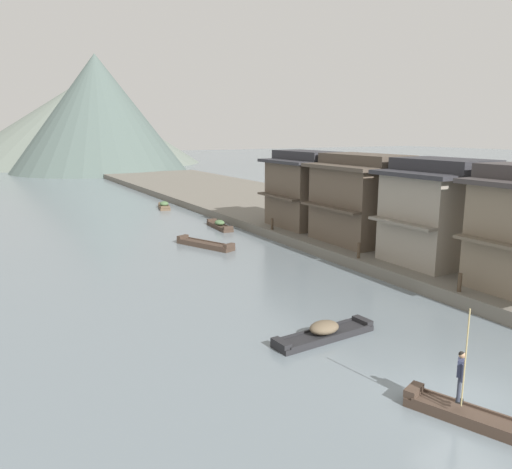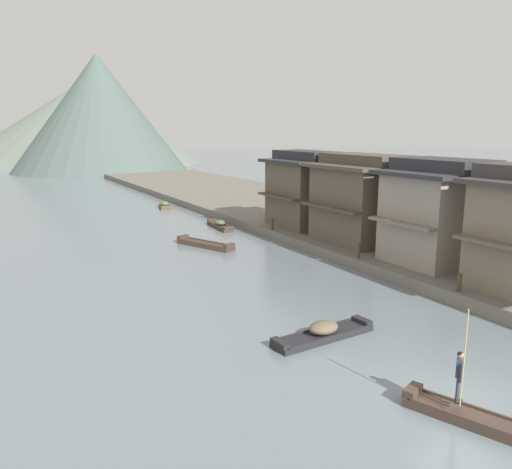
{
  "view_description": "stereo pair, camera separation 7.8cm",
  "coord_description": "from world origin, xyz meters",
  "px_view_note": "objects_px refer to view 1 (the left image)",
  "views": [
    {
      "loc": [
        -12.98,
        -9.55,
        8.46
      ],
      "look_at": [
        2.08,
        17.66,
        1.97
      ],
      "focal_mm": 35.01,
      "sensor_mm": 36.0,
      "label": 1
    },
    {
      "loc": [
        -12.91,
        -9.59,
        8.46
      ],
      "look_at": [
        2.08,
        17.66,
        1.97
      ],
      "focal_mm": 35.01,
      "sensor_mm": 36.0,
      "label": 2
    }
  ],
  "objects_px": {
    "boat_foreground_poled": "(491,424)",
    "house_waterfront_tall": "(363,199)",
    "house_waterfront_second": "(440,212)",
    "boat_moored_third": "(220,225)",
    "boat_moored_nearest": "(164,206)",
    "boat_moored_second": "(205,244)",
    "boat_moored_far": "(324,333)",
    "mooring_post_dock_near": "(460,282)",
    "house_waterfront_narrow": "(305,189)",
    "mooring_post_dock_far": "(272,224)",
    "mooring_post_dock_mid": "(359,250)",
    "boatman_person": "(461,371)"
  },
  "relations": [
    {
      "from": "boat_moored_third",
      "to": "boat_moored_far",
      "type": "distance_m",
      "value": 24.66
    },
    {
      "from": "boat_moored_nearest",
      "to": "mooring_post_dock_mid",
      "type": "distance_m",
      "value": 29.89
    },
    {
      "from": "boat_moored_far",
      "to": "house_waterfront_second",
      "type": "xyz_separation_m",
      "value": [
        11.89,
        4.7,
        3.48
      ]
    },
    {
      "from": "boat_moored_nearest",
      "to": "boat_moored_third",
      "type": "distance_m",
      "value": 13.45
    },
    {
      "from": "house_waterfront_tall",
      "to": "mooring_post_dock_mid",
      "type": "xyz_separation_m",
      "value": [
        -3.56,
        -3.84,
        -2.52
      ]
    },
    {
      "from": "house_waterfront_tall",
      "to": "mooring_post_dock_near",
      "type": "height_order",
      "value": "house_waterfront_tall"
    },
    {
      "from": "boat_foreground_poled",
      "to": "boat_moored_second",
      "type": "xyz_separation_m",
      "value": [
        1.93,
        25.34,
        0.01
      ]
    },
    {
      "from": "boat_foreground_poled",
      "to": "house_waterfront_tall",
      "type": "xyz_separation_m",
      "value": [
        11.38,
        18.9,
        3.55
      ]
    },
    {
      "from": "boat_moored_far",
      "to": "boat_moored_second",
      "type": "bearing_deg",
      "value": 82.66
    },
    {
      "from": "boat_foreground_poled",
      "to": "mooring_post_dock_near",
      "type": "xyz_separation_m",
      "value": [
        7.82,
        7.59,
        1.01
      ]
    },
    {
      "from": "boat_moored_second",
      "to": "house_waterfront_second",
      "type": "xyz_separation_m",
      "value": [
        9.6,
        -13.09,
        3.55
      ]
    },
    {
      "from": "boat_moored_nearest",
      "to": "house_waterfront_second",
      "type": "xyz_separation_m",
      "value": [
        6.15,
        -32.59,
        3.44
      ]
    },
    {
      "from": "boat_moored_second",
      "to": "boat_moored_third",
      "type": "xyz_separation_m",
      "value": [
        4.0,
        6.06,
        0.07
      ]
    },
    {
      "from": "house_waterfront_narrow",
      "to": "mooring_post_dock_far",
      "type": "distance_m",
      "value": 4.12
    },
    {
      "from": "boat_moored_far",
      "to": "mooring_post_dock_far",
      "type": "relative_size",
      "value": 5.3
    },
    {
      "from": "boat_moored_nearest",
      "to": "boat_moored_second",
      "type": "bearing_deg",
      "value": -100.04
    },
    {
      "from": "mooring_post_dock_near",
      "to": "mooring_post_dock_far",
      "type": "height_order",
      "value": "mooring_post_dock_near"
    },
    {
      "from": "house_waterfront_second",
      "to": "boat_moored_third",
      "type": "bearing_deg",
      "value": 106.31
    },
    {
      "from": "mooring_post_dock_near",
      "to": "boat_moored_far",
      "type": "bearing_deg",
      "value": -179.79
    },
    {
      "from": "mooring_post_dock_far",
      "to": "house_waterfront_narrow",
      "type": "bearing_deg",
      "value": 2.28
    },
    {
      "from": "house_waterfront_narrow",
      "to": "house_waterfront_second",
      "type": "bearing_deg",
      "value": -87.95
    },
    {
      "from": "boat_moored_nearest",
      "to": "boat_moored_far",
      "type": "distance_m",
      "value": 37.72
    },
    {
      "from": "boat_moored_far",
      "to": "mooring_post_dock_near",
      "type": "height_order",
      "value": "mooring_post_dock_near"
    },
    {
      "from": "boat_foreground_poled",
      "to": "house_waterfront_tall",
      "type": "height_order",
      "value": "house_waterfront_tall"
    },
    {
      "from": "boat_moored_far",
      "to": "mooring_post_dock_far",
      "type": "height_order",
      "value": "mooring_post_dock_far"
    },
    {
      "from": "boat_moored_nearest",
      "to": "boat_moored_second",
      "type": "height_order",
      "value": "boat_moored_nearest"
    },
    {
      "from": "boat_moored_third",
      "to": "mooring_post_dock_mid",
      "type": "xyz_separation_m",
      "value": [
        1.89,
        -16.34,
        0.95
      ]
    },
    {
      "from": "boat_moored_far",
      "to": "mooring_post_dock_far",
      "type": "distance_m",
      "value": 19.75
    },
    {
      "from": "boat_moored_second",
      "to": "house_waterfront_second",
      "type": "relative_size",
      "value": 0.75
    },
    {
      "from": "mooring_post_dock_near",
      "to": "mooring_post_dock_far",
      "type": "distance_m",
      "value": 17.93
    },
    {
      "from": "house_waterfront_tall",
      "to": "mooring_post_dock_far",
      "type": "distance_m",
      "value": 7.93
    },
    {
      "from": "boatman_person",
      "to": "house_waterfront_second",
      "type": "distance_m",
      "value": 16.6
    },
    {
      "from": "house_waterfront_narrow",
      "to": "house_waterfront_tall",
      "type": "bearing_deg",
      "value": -87.21
    },
    {
      "from": "house_waterfront_tall",
      "to": "mooring_post_dock_near",
      "type": "bearing_deg",
      "value": -107.47
    },
    {
      "from": "boat_moored_nearest",
      "to": "house_waterfront_second",
      "type": "height_order",
      "value": "house_waterfront_second"
    },
    {
      "from": "boat_moored_second",
      "to": "boat_moored_far",
      "type": "height_order",
      "value": "boat_moored_far"
    },
    {
      "from": "boat_moored_nearest",
      "to": "boat_moored_third",
      "type": "height_order",
      "value": "boat_moored_nearest"
    },
    {
      "from": "boat_moored_nearest",
      "to": "mooring_post_dock_near",
      "type": "xyz_separation_m",
      "value": [
        2.44,
        -37.25,
        0.89
      ]
    },
    {
      "from": "house_waterfront_narrow",
      "to": "mooring_post_dock_near",
      "type": "distance_m",
      "value": 18.52
    },
    {
      "from": "boatman_person",
      "to": "boat_moored_second",
      "type": "relative_size",
      "value": 0.6
    },
    {
      "from": "boat_moored_far",
      "to": "boat_moored_third",
      "type": "bearing_deg",
      "value": 75.22
    },
    {
      "from": "boat_moored_nearest",
      "to": "boat_moored_third",
      "type": "bearing_deg",
      "value": -87.68
    },
    {
      "from": "boat_moored_third",
      "to": "house_waterfront_narrow",
      "type": "distance_m",
      "value": 8.45
    },
    {
      "from": "boat_moored_far",
      "to": "house_waterfront_second",
      "type": "relative_size",
      "value": 0.71
    },
    {
      "from": "boat_moored_nearest",
      "to": "mooring_post_dock_near",
      "type": "bearing_deg",
      "value": -86.26
    },
    {
      "from": "boat_foreground_poled",
      "to": "boat_moored_far",
      "type": "relative_size",
      "value": 1.04
    },
    {
      "from": "boat_moored_second",
      "to": "boat_moored_far",
      "type": "bearing_deg",
      "value": -97.34
    },
    {
      "from": "boatman_person",
      "to": "boat_moored_far",
      "type": "distance_m",
      "value": 6.79
    },
    {
      "from": "house_waterfront_narrow",
      "to": "mooring_post_dock_mid",
      "type": "height_order",
      "value": "house_waterfront_narrow"
    },
    {
      "from": "mooring_post_dock_near",
      "to": "mooring_post_dock_far",
      "type": "bearing_deg",
      "value": 90.0
    }
  ]
}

